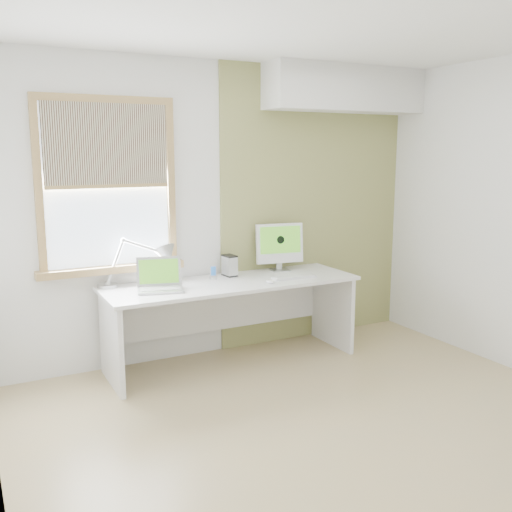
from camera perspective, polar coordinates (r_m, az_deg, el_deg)
room at (r=3.65m, az=7.64°, el=2.00°), size 4.04×3.54×2.64m
accent_wall at (r=5.64m, az=5.81°, el=4.97°), size 2.00×0.02×2.60m
soffit at (r=5.62m, az=8.79°, el=16.13°), size 1.60×0.40×0.42m
window at (r=4.80m, az=-14.51°, el=6.69°), size 1.20×0.14×1.42m
desk at (r=5.01m, az=-2.69°, el=-4.58°), size 2.20×0.70×0.73m
desk_lamp at (r=4.84m, az=-9.94°, el=-0.32°), size 0.70×0.33×0.40m
laptop at (r=4.67m, az=-9.56°, el=-2.55°), size 0.42×0.37×0.25m
phone_dock at (r=5.00m, az=-4.28°, el=-1.90°), size 0.08×0.08×0.13m
external_drive at (r=5.10m, az=-2.66°, el=-0.96°), size 0.10×0.15×0.19m
imac at (r=5.31m, az=2.36°, el=1.17°), size 0.45×0.18×0.44m
keyboard at (r=5.04m, az=3.84°, el=-2.11°), size 0.40×0.14×0.02m
mouse at (r=4.83m, az=1.42°, el=-2.56°), size 0.07×0.10×0.03m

